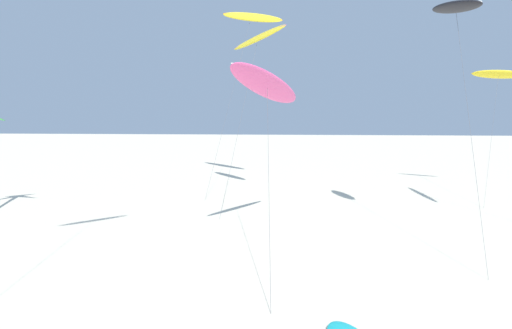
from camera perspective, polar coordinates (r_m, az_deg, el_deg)
flying_kite_0 at (r=26.76m, az=1.39°, el=9.73°), size 4.47×13.39×10.80m
flying_kite_3 at (r=30.50m, az=23.38°, el=17.38°), size 2.46×8.88×14.51m
flying_kite_4 at (r=49.24m, az=27.69°, el=9.81°), size 5.74×8.46×11.88m
flying_kite_5 at (r=47.67m, az=-0.64°, el=17.70°), size 7.09×10.06×18.44m
flying_kite_6 at (r=40.49m, az=0.23°, el=15.28°), size 5.62×10.92×14.90m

